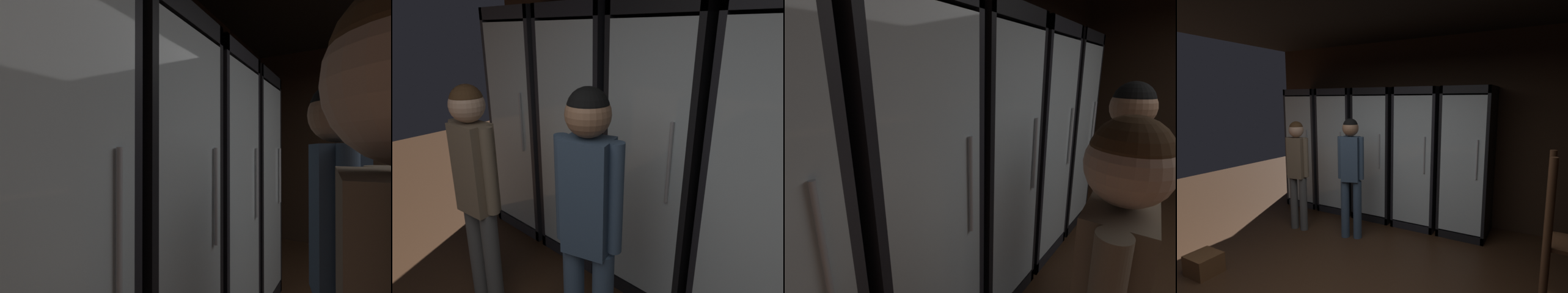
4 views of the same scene
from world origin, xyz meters
TOP-DOWN VIEW (x-y plane):
  - cooler_far_left at (-2.09, 2.69)m, footprint 0.63×0.70m
  - cooler_left at (-1.40, 2.69)m, footprint 0.63×0.70m
  - cooler_center at (-0.72, 2.69)m, footprint 0.63×0.70m
  - cooler_right at (-0.03, 2.69)m, footprint 0.63×0.70m
  - shopper_near at (-1.47, 1.59)m, footprint 0.37×0.21m
  - shopper_far at (-0.65, 1.72)m, footprint 0.34×0.23m

SIDE VIEW (x-z plane):
  - shopper_near at x=-1.47m, z-range 0.18..1.75m
  - shopper_far at x=-0.65m, z-range 0.18..1.80m
  - cooler_left at x=-1.40m, z-range -0.03..2.01m
  - cooler_far_left at x=-2.09m, z-range -0.03..2.01m
  - cooler_right at x=-0.03m, z-range -0.02..2.02m
  - cooler_center at x=-0.72m, z-range -0.02..2.02m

